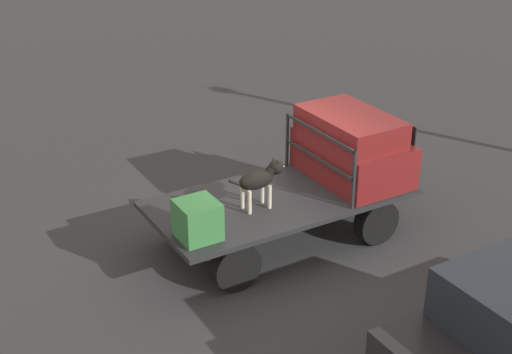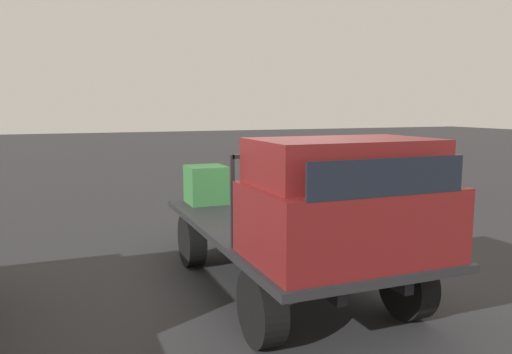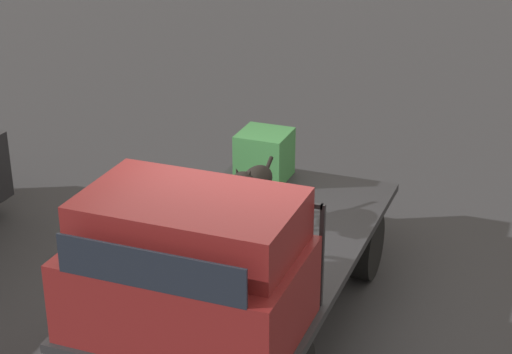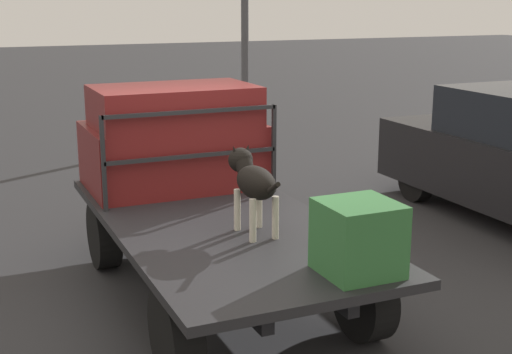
{
  "view_description": "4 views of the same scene",
  "coord_description": "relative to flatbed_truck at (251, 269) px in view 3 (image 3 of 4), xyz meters",
  "views": [
    {
      "loc": [
        -5.42,
        -8.37,
        5.88
      ],
      "look_at": [
        -0.54,
        -0.16,
        1.32
      ],
      "focal_mm": 50.0,
      "sensor_mm": 36.0,
      "label": 1
    },
    {
      "loc": [
        5.36,
        -2.52,
        2.21
      ],
      "look_at": [
        -0.54,
        -0.16,
        1.32
      ],
      "focal_mm": 35.0,
      "sensor_mm": 36.0,
      "label": 2
    },
    {
      "loc": [
        6.76,
        2.65,
        4.7
      ],
      "look_at": [
        -0.54,
        -0.16,
        1.32
      ],
      "focal_mm": 60.0,
      "sensor_mm": 36.0,
      "label": 3
    },
    {
      "loc": [
        -6.03,
        2.25,
        2.82
      ],
      "look_at": [
        -0.54,
        -0.16,
        1.32
      ],
      "focal_mm": 50.0,
      "sensor_mm": 36.0,
      "label": 4
    }
  ],
  "objects": [
    {
      "name": "flatbed_truck",
      "position": [
        0.0,
        0.0,
        0.0
      ],
      "size": [
        4.14,
        1.98,
        0.8
      ],
      "color": "black",
      "rests_on": "ground"
    },
    {
      "name": "truck_headboard",
      "position": [
        0.7,
        0.0,
        0.83
      ],
      "size": [
        0.04,
        1.86,
        0.95
      ],
      "color": "#232326",
      "rests_on": "flatbed_truck"
    },
    {
      "name": "ground_plane",
      "position": [
        0.0,
        0.0,
        -0.59
      ],
      "size": [
        80.0,
        80.0,
        0.0
      ],
      "primitive_type": "plane",
      "color": "#2D2D30"
    },
    {
      "name": "truck_cab",
      "position": [
        1.37,
        0.0,
        0.74
      ],
      "size": [
        1.25,
        1.86,
        1.12
      ],
      "color": "maroon",
      "rests_on": "flatbed_truck"
    },
    {
      "name": "cargo_crate",
      "position": [
        -1.69,
        -0.49,
        0.49
      ],
      "size": [
        0.56,
        0.56,
        0.56
      ],
      "color": "#337038",
      "rests_on": "flatbed_truck"
    },
    {
      "name": "dog",
      "position": [
        -0.46,
        -0.16,
        0.69
      ],
      "size": [
        0.97,
        0.28,
        0.75
      ],
      "rotation": [
        0.0,
        0.0,
        0.16
      ],
      "color": "beige",
      "rests_on": "flatbed_truck"
    }
  ]
}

